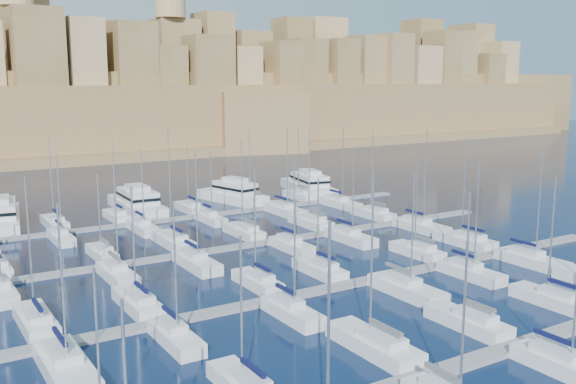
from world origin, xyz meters
TOP-DOWN VIEW (x-y plane):
  - ground at (0.00, 0.00)m, footprint 600.00×600.00m
  - pontoon_near at (0.00, -34.00)m, footprint 84.00×2.00m
  - pontoon_mid_near at (0.00, -12.00)m, footprint 84.00×2.00m
  - pontoon_mid_far at (0.00, 10.00)m, footprint 84.00×2.00m
  - pontoon_far at (0.00, 32.00)m, footprint 84.00×2.00m
  - sailboat_2 at (-10.78, -27.94)m, footprint 3.11×10.36m
  - sailboat_3 at (0.38, -28.52)m, footprint 2.76×9.19m
  - sailboat_4 at (12.88, -28.64)m, footprint 2.68×8.94m
  - sailboat_9 at (-0.31, -39.40)m, footprint 2.71×9.02m
  - sailboat_12 at (-34.95, -6.38)m, footprint 2.84×9.48m
  - sailboat_13 at (-24.87, -6.50)m, footprint 2.77×9.24m
  - sailboat_14 at (-10.77, -6.93)m, footprint 2.51×8.36m
  - sailboat_15 at (-1.90, -6.75)m, footprint 2.62×8.72m
  - sailboat_16 at (14.17, -6.77)m, footprint 2.61×8.69m
  - sailboat_17 at (24.05, -6.12)m, footprint 3.00×9.99m
  - sailboat_18 at (-34.92, -18.29)m, footprint 3.25×10.84m
  - sailboat_19 at (-24.98, -17.05)m, footprint 2.49×8.31m
  - sailboat_20 at (-12.62, -17.23)m, footprint 2.60×8.67m
  - sailboat_21 at (1.98, -18.02)m, footprint 3.09×10.30m
  - sailboat_22 at (12.83, -17.35)m, footprint 2.68×8.92m
  - sailboat_23 at (23.55, -17.85)m, footprint 2.98×9.93m
  - sailboat_25 at (-22.49, 14.92)m, footprint 2.41×8.04m
  - sailboat_26 at (-11.94, 15.91)m, footprint 3.02×10.07m
  - sailboat_27 at (-0.53, 15.55)m, footprint 2.80×9.34m
  - sailboat_28 at (11.86, 15.67)m, footprint 2.87×9.58m
  - sailboat_29 at (24.79, 15.57)m, footprint 2.81×9.38m
  - sailboat_30 at (-36.46, 4.82)m, footprint 2.58×8.59m
  - sailboat_31 at (-23.64, 4.54)m, footprint 2.74×9.15m
  - sailboat_32 at (-13.55, 4.20)m, footprint 2.95×9.84m
  - sailboat_33 at (1.26, 4.68)m, footprint 2.66×8.85m
  - sailboat_34 at (11.14, 4.30)m, footprint 2.89×9.64m
  - sailboat_35 at (24.93, 3.97)m, footprint 3.09×10.30m
  - sailboat_37 at (-23.74, 37.58)m, footprint 2.82×9.39m
  - sailboat_38 at (-13.60, 37.21)m, footprint 2.59×8.63m
  - sailboat_39 at (-0.18, 37.27)m, footprint 2.63×8.76m
  - sailboat_40 at (12.91, 37.79)m, footprint 2.94×9.81m
  - sailboat_41 at (23.62, 37.27)m, footprint 2.63×8.77m
  - sailboat_43 at (-25.14, 26.97)m, footprint 2.48×8.27m
  - sailboat_44 at (-12.72, 26.64)m, footprint 2.68×8.94m
  - sailboat_45 at (-0.79, 27.07)m, footprint 2.42×8.07m
  - sailboat_46 at (13.25, 25.89)m, footprint 3.14×10.46m
  - sailboat_47 at (25.62, 26.25)m, footprint 2.92×9.74m
  - motor_yacht_b at (-8.16, 42.62)m, footprint 6.33×19.17m
  - motor_yacht_c at (10.79, 41.28)m, footprint 8.50×16.86m
  - motor_yacht_d at (29.31, 42.57)m, footprint 9.38×19.62m
  - fortified_city at (-0.19, 155.26)m, footprint 460.00×108.95m

SIDE VIEW (x-z plane):
  - ground at x=0.00m, z-range 0.00..0.00m
  - pontoon_near at x=0.00m, z-range 0.00..0.40m
  - pontoon_mid_near at x=0.00m, z-range 0.00..0.40m
  - pontoon_mid_far at x=0.00m, z-range 0.00..0.40m
  - pontoon_far at x=0.00m, z-range 0.00..0.40m
  - sailboat_25 at x=-22.49m, z-range -5.08..6.50m
  - sailboat_45 at x=-0.79m, z-range -5.56..7.01m
  - sailboat_15 at x=-1.90m, z-range -5.41..6.86m
  - sailboat_20 at x=-12.62m, z-range -5.64..7.10m
  - sailboat_39 at x=-0.18m, z-range -5.75..7.21m
  - sailboat_30 at x=-36.46m, z-range -5.91..7.38m
  - sailboat_43 at x=-25.14m, z-range -6.01..7.48m
  - sailboat_19 at x=-24.98m, z-range -6.07..7.54m
  - sailboat_13 at x=-24.87m, z-range -5.88..7.36m
  - sailboat_9 at x=-0.31m, z-range -6.00..7.48m
  - sailboat_38 at x=-13.60m, z-range -6.18..7.66m
  - sailboat_44 at x=-12.72m, z-range -6.09..7.57m
  - sailboat_3 at x=0.38m, z-range -6.05..7.53m
  - sailboat_14 at x=-10.77m, z-range -6.35..7.84m
  - sailboat_33 at x=1.26m, z-range -6.28..7.76m
  - sailboat_16 at x=14.17m, z-range -6.35..7.83m
  - sailboat_4 at x=12.88m, z-range -6.33..7.82m
  - sailboat_22 at x=12.83m, z-range -6.46..7.95m
  - sailboat_31 at x=-23.64m, z-range -6.47..7.96m
  - sailboat_34 at x=11.14m, z-range -6.40..7.90m
  - sailboat_41 at x=23.62m, z-range -6.76..8.27m
  - sailboat_37 at x=-23.74m, z-range -6.67..8.17m
  - sailboat_12 at x=-34.95m, z-range -6.77..8.28m
  - sailboat_27 at x=-0.53m, z-range -6.88..8.39m
  - sailboat_29 at x=24.79m, z-range -6.89..8.41m
  - sailboat_40 at x=12.91m, z-range -6.72..8.23m
  - sailboat_21 at x=1.98m, z-range -6.42..7.94m
  - sailboat_23 at x=23.55m, z-range -6.84..8.36m
  - sailboat_32 at x=-13.55m, z-range -6.97..8.49m
  - sailboat_47 at x=25.62m, z-range -7.03..8.55m
  - sailboat_28 at x=11.86m, z-range -7.23..8.76m
  - sailboat_18 at x=-34.92m, z-range -6.57..8.11m
  - sailboat_17 at x=24.05m, z-range -7.25..8.79m
  - sailboat_46 at x=13.25m, z-range -6.98..8.52m
  - sailboat_2 at x=-10.78m, z-range -7.41..8.96m
  - sailboat_35 at x=24.93m, z-range -7.45..9.00m
  - sailboat_26 at x=-11.94m, z-range -7.77..9.32m
  - motor_yacht_b at x=-8.16m, z-range -0.90..4.35m
  - motor_yacht_d at x=29.31m, z-range -0.90..4.35m
  - motor_yacht_c at x=10.79m, z-range -0.90..4.35m
  - fortified_city at x=-0.19m, z-range -15.02..44.50m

